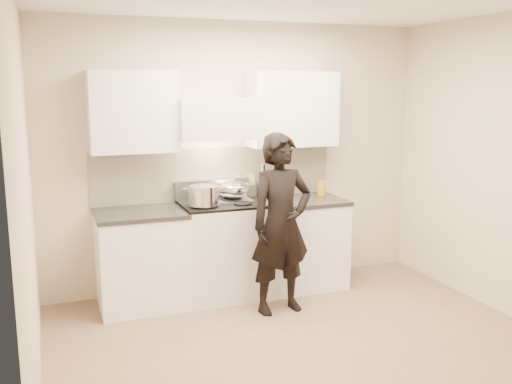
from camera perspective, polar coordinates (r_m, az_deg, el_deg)
ground_plane at (r=4.69m, az=5.50°, el=-15.56°), size 4.00×4.00×0.00m
room_shell at (r=4.55m, az=3.14°, el=4.71°), size 4.04×3.54×2.70m
stove at (r=5.66m, az=-3.54°, el=-5.73°), size 0.76×0.65×0.96m
counter_right at (r=5.95m, az=4.17°, el=-5.07°), size 0.92×0.67×0.92m
counter_left at (r=5.50m, az=-11.39°, el=-6.57°), size 0.82×0.67×0.92m
wok at (r=5.66m, az=-2.23°, el=0.27°), size 0.33×0.41×0.27m
stock_pot at (r=5.36m, az=-5.28°, el=-0.35°), size 0.39×0.32×0.18m
utensil_crock at (r=5.86m, az=0.65°, el=0.42°), size 0.13×0.13×0.35m
spice_jar at (r=5.93m, az=3.16°, el=-0.03°), size 0.05×0.05×0.10m
oil_glass at (r=6.07m, az=6.56°, el=0.40°), size 0.09×0.09×0.15m
person at (r=5.18m, az=2.52°, el=-3.22°), size 0.65×0.46×1.65m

